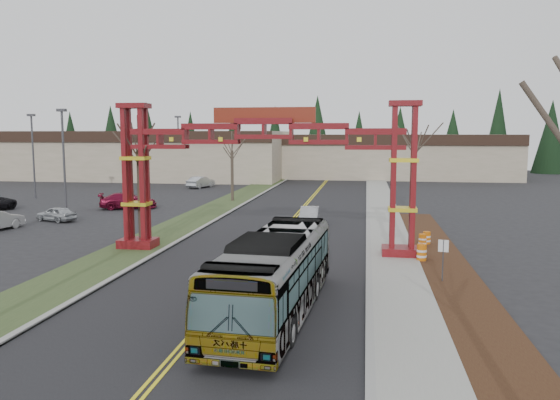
% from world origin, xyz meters
% --- Properties ---
extents(ground, '(200.00, 200.00, 0.00)m').
position_xyz_m(ground, '(0.00, 0.00, 0.00)').
color(ground, black).
rests_on(ground, ground).
extents(road, '(12.00, 110.00, 0.02)m').
position_xyz_m(road, '(0.00, 25.00, 0.01)').
color(road, black).
rests_on(road, ground).
extents(lane_line_left, '(0.12, 100.00, 0.01)m').
position_xyz_m(lane_line_left, '(-0.12, 25.00, 0.03)').
color(lane_line_left, yellow).
rests_on(lane_line_left, road).
extents(lane_line_right, '(0.12, 100.00, 0.01)m').
position_xyz_m(lane_line_right, '(0.12, 25.00, 0.03)').
color(lane_line_right, yellow).
rests_on(lane_line_right, road).
extents(curb_right, '(0.30, 110.00, 0.15)m').
position_xyz_m(curb_right, '(6.15, 25.00, 0.07)').
color(curb_right, gray).
rests_on(curb_right, ground).
extents(sidewalk_right, '(2.60, 110.00, 0.14)m').
position_xyz_m(sidewalk_right, '(7.60, 25.00, 0.08)').
color(sidewalk_right, gray).
rests_on(sidewalk_right, ground).
extents(landscape_strip, '(2.60, 50.00, 0.12)m').
position_xyz_m(landscape_strip, '(10.20, 10.00, 0.06)').
color(landscape_strip, black).
rests_on(landscape_strip, ground).
extents(grass_median, '(4.00, 110.00, 0.08)m').
position_xyz_m(grass_median, '(-8.00, 25.00, 0.04)').
color(grass_median, '#314422').
rests_on(grass_median, ground).
extents(curb_left, '(0.30, 110.00, 0.15)m').
position_xyz_m(curb_left, '(-6.15, 25.00, 0.07)').
color(curb_left, gray).
rests_on(curb_left, ground).
extents(gateway_arch, '(18.20, 1.60, 8.90)m').
position_xyz_m(gateway_arch, '(0.00, 18.00, 5.98)').
color(gateway_arch, '#5F0F0C').
rests_on(gateway_arch, ground).
extents(retail_building_west, '(46.00, 22.30, 7.50)m').
position_xyz_m(retail_building_west, '(-30.00, 71.96, 3.76)').
color(retail_building_west, tan).
rests_on(retail_building_west, ground).
extents(retail_building_east, '(38.00, 20.30, 7.00)m').
position_xyz_m(retail_building_east, '(10.00, 79.95, 3.51)').
color(retail_building_east, tan).
rests_on(retail_building_east, ground).
extents(conifer_treeline, '(116.10, 5.60, 13.00)m').
position_xyz_m(conifer_treeline, '(0.25, 92.00, 6.49)').
color(conifer_treeline, black).
rests_on(conifer_treeline, ground).
extents(transit_bus, '(3.44, 11.80, 3.25)m').
position_xyz_m(transit_bus, '(2.48, 6.89, 1.62)').
color(transit_bus, '#9DA0A4').
rests_on(transit_bus, ground).
extents(silver_sedan, '(1.61, 4.12, 1.34)m').
position_xyz_m(silver_sedan, '(1.55, 28.98, 0.67)').
color(silver_sedan, '#A5A8AD').
rests_on(silver_sedan, ground).
extents(parked_car_near_a, '(3.86, 2.55, 1.22)m').
position_xyz_m(parked_car_near_a, '(-18.93, 26.98, 0.61)').
color(parked_car_near_a, '#ADB2B5').
rests_on(parked_car_near_a, ground).
extents(parked_car_mid_a, '(5.72, 3.94, 1.54)m').
position_xyz_m(parked_car_mid_a, '(-16.39, 35.02, 0.77)').
color(parked_car_mid_a, maroon).
rests_on(parked_car_mid_a, ground).
extents(parked_car_far_a, '(2.89, 4.85, 1.51)m').
position_xyz_m(parked_car_far_a, '(-15.65, 55.81, 0.75)').
color(parked_car_far_a, '#AFB3B7').
rests_on(parked_car_far_a, ground).
extents(bare_tree_median_mid, '(3.24, 3.24, 8.22)m').
position_xyz_m(bare_tree_median_mid, '(-8.00, 18.53, 6.04)').
color(bare_tree_median_mid, '#382D26').
rests_on(bare_tree_median_mid, ground).
extents(bare_tree_median_far, '(3.09, 3.09, 7.37)m').
position_xyz_m(bare_tree_median_far, '(-8.00, 42.23, 5.30)').
color(bare_tree_median_far, '#382D26').
rests_on(bare_tree_median_far, ground).
extents(bare_tree_right_far, '(3.48, 3.48, 7.91)m').
position_xyz_m(bare_tree_right_far, '(10.00, 33.99, 5.58)').
color(bare_tree_right_far, '#382D26').
rests_on(bare_tree_right_far, ground).
extents(light_pole_near, '(0.80, 0.40, 9.28)m').
position_xyz_m(light_pole_near, '(-20.66, 31.43, 5.37)').
color(light_pole_near, '#3F3F44').
rests_on(light_pole_near, ground).
extents(light_pole_mid, '(0.80, 0.40, 9.24)m').
position_xyz_m(light_pole_mid, '(-30.19, 41.43, 5.34)').
color(light_pole_mid, '#3F3F44').
rests_on(light_pole_mid, ground).
extents(light_pole_far, '(0.83, 0.42, 9.63)m').
position_xyz_m(light_pole_far, '(-20.53, 61.15, 5.57)').
color(light_pole_far, '#3F3F44').
rests_on(light_pole_far, ground).
extents(street_sign, '(0.48, 0.13, 2.10)m').
position_xyz_m(street_sign, '(9.58, 12.62, 1.51)').
color(street_sign, '#3F3F44').
rests_on(street_sign, ground).
extents(barrel_south, '(0.55, 0.55, 1.02)m').
position_xyz_m(barrel_south, '(9.03, 16.87, 0.51)').
color(barrel_south, '#D5650B').
rests_on(barrel_south, ground).
extents(barrel_mid, '(0.48, 0.48, 0.89)m').
position_xyz_m(barrel_mid, '(9.47, 20.78, 0.45)').
color(barrel_mid, '#D5650B').
rests_on(barrel_mid, ground).
extents(barrel_north, '(0.48, 0.48, 0.89)m').
position_xyz_m(barrel_north, '(9.81, 21.66, 0.45)').
color(barrel_north, '#D5650B').
rests_on(barrel_north, ground).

